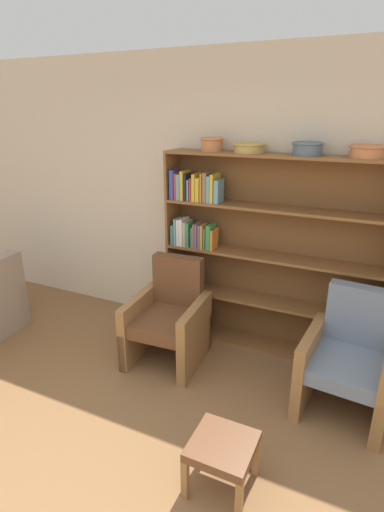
% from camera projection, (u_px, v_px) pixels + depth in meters
% --- Properties ---
extents(wall_back, '(12.00, 0.06, 2.75)m').
position_uv_depth(wall_back, '(247.00, 203.00, 3.81)').
color(wall_back, beige).
rests_on(wall_back, ground).
extents(bookshelf, '(2.07, 0.30, 1.86)m').
position_uv_depth(bookshelf, '(252.00, 254.00, 3.77)').
color(bookshelf, brown).
rests_on(bookshelf, ground).
extents(bowl_slate, '(0.22, 0.22, 0.12)m').
position_uv_depth(bowl_slate, '(212.00, 143.00, 3.57)').
color(bowl_slate, '#C67547').
rests_on(bowl_slate, bookshelf).
extents(bowl_terracotta, '(0.28, 0.28, 0.08)m').
position_uv_depth(bowl_terracotta, '(249.00, 147.00, 3.44)').
color(bowl_terracotta, tan).
rests_on(bowl_terracotta, bookshelf).
extents(bowl_olive, '(0.26, 0.26, 0.11)m').
position_uv_depth(bowl_olive, '(308.00, 148.00, 3.24)').
color(bowl_olive, slate).
rests_on(bowl_olive, bookshelf).
extents(bowl_brass, '(0.29, 0.29, 0.10)m').
position_uv_depth(bowl_brass, '(368.00, 150.00, 3.06)').
color(bowl_brass, '#C67547').
rests_on(bowl_brass, bookshelf).
extents(armchair_leather, '(0.69, 0.72, 0.94)m').
position_uv_depth(armchair_leather, '(169.00, 318.00, 3.69)').
color(armchair_leather, olive).
rests_on(armchair_leather, ground).
extents(armchair_cushioned, '(0.70, 0.73, 0.94)m').
position_uv_depth(armchair_cushioned, '(348.00, 361.00, 3.06)').
color(armchair_cushioned, olive).
rests_on(armchair_cushioned, ground).
extents(footstool, '(0.38, 0.38, 0.34)m').
position_uv_depth(footstool, '(222.00, 450.00, 2.41)').
color(footstool, olive).
rests_on(footstool, ground).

